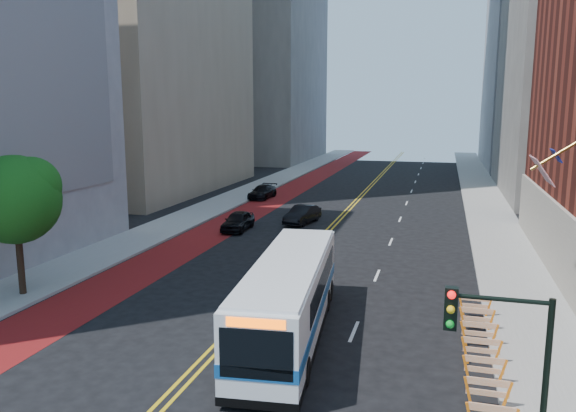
# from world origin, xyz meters

# --- Properties ---
(ground) EXTENTS (160.00, 160.00, 0.00)m
(ground) POSITION_xyz_m (0.00, 0.00, 0.00)
(ground) COLOR black
(ground) RESTS_ON ground
(sidewalk_left) EXTENTS (4.00, 140.00, 0.15)m
(sidewalk_left) POSITION_xyz_m (-12.00, 30.00, 0.07)
(sidewalk_left) COLOR gray
(sidewalk_left) RESTS_ON ground
(sidewalk_right) EXTENTS (4.00, 140.00, 0.15)m
(sidewalk_right) POSITION_xyz_m (12.00, 30.00, 0.07)
(sidewalk_right) COLOR gray
(sidewalk_right) RESTS_ON ground
(bus_lane_paint) EXTENTS (3.60, 140.00, 0.01)m
(bus_lane_paint) POSITION_xyz_m (-8.10, 30.00, 0.00)
(bus_lane_paint) COLOR maroon
(bus_lane_paint) RESTS_ON ground
(center_line_inner) EXTENTS (0.14, 140.00, 0.01)m
(center_line_inner) POSITION_xyz_m (-0.18, 30.00, 0.00)
(center_line_inner) COLOR gold
(center_line_inner) RESTS_ON ground
(center_line_outer) EXTENTS (0.14, 140.00, 0.01)m
(center_line_outer) POSITION_xyz_m (0.18, 30.00, 0.00)
(center_line_outer) COLOR gold
(center_line_outer) RESTS_ON ground
(lane_dashes) EXTENTS (0.14, 98.20, 0.01)m
(lane_dashes) POSITION_xyz_m (4.80, 38.00, 0.01)
(lane_dashes) COLOR silver
(lane_dashes) RESTS_ON ground
(construction_barriers) EXTENTS (1.42, 10.91, 1.00)m
(construction_barriers) POSITION_xyz_m (9.60, 3.42, 0.68)
(construction_barriers) COLOR orange
(construction_barriers) RESTS_ON ground
(street_tree) EXTENTS (4.20, 4.20, 6.70)m
(street_tree) POSITION_xyz_m (-11.24, 6.04, 4.91)
(street_tree) COLOR black
(street_tree) RESTS_ON sidewalk_left
(traffic_signal) EXTENTS (2.21, 0.34, 5.07)m
(traffic_signal) POSITION_xyz_m (9.41, -3.51, 3.72)
(traffic_signal) COLOR black
(traffic_signal) RESTS_ON sidewalk_right
(transit_bus) EXTENTS (3.73, 11.83, 3.20)m
(transit_bus) POSITION_xyz_m (2.39, 4.82, 1.67)
(transit_bus) COLOR white
(transit_bus) RESTS_ON ground
(car_a) EXTENTS (1.78, 4.15, 1.40)m
(car_a) POSITION_xyz_m (-6.49, 22.65, 0.70)
(car_a) COLOR black
(car_a) RESTS_ON ground
(car_b) EXTENTS (2.25, 4.44, 1.40)m
(car_b) POSITION_xyz_m (-2.48, 26.33, 0.70)
(car_b) COLOR black
(car_b) RESTS_ON ground
(car_c) EXTENTS (2.08, 4.60, 1.31)m
(car_c) POSITION_xyz_m (-9.30, 37.09, 0.65)
(car_c) COLOR black
(car_c) RESTS_ON ground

